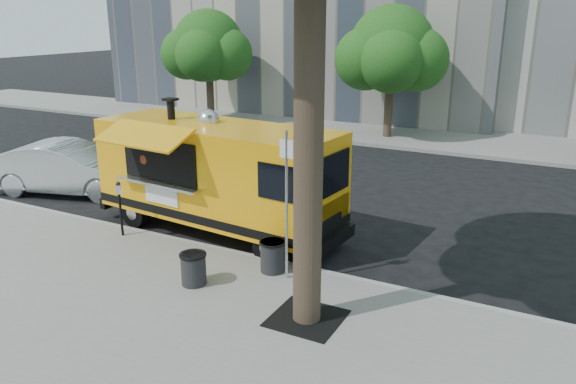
% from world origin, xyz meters
% --- Properties ---
extents(ground, '(120.00, 120.00, 0.00)m').
position_xyz_m(ground, '(0.00, 0.00, 0.00)').
color(ground, black).
rests_on(ground, ground).
extents(sidewalk, '(60.00, 6.00, 0.15)m').
position_xyz_m(sidewalk, '(0.00, -4.00, 0.07)').
color(sidewalk, gray).
rests_on(sidewalk, ground).
extents(curb, '(60.00, 0.14, 0.16)m').
position_xyz_m(curb, '(0.00, -0.93, 0.07)').
color(curb, '#999993').
rests_on(curb, ground).
extents(far_sidewalk, '(60.00, 5.00, 0.15)m').
position_xyz_m(far_sidewalk, '(0.00, 13.50, 0.07)').
color(far_sidewalk, gray).
rests_on(far_sidewalk, ground).
extents(tree_well, '(1.20, 1.20, 0.02)m').
position_xyz_m(tree_well, '(2.60, -2.80, 0.15)').
color(tree_well, black).
rests_on(tree_well, sidewalk).
extents(far_tree_a, '(3.42, 3.42, 5.36)m').
position_xyz_m(far_tree_a, '(-10.00, 12.30, 3.78)').
color(far_tree_a, '#33261C').
rests_on(far_tree_a, far_sidewalk).
extents(far_tree_b, '(3.60, 3.60, 5.50)m').
position_xyz_m(far_tree_b, '(-1.00, 12.70, 3.83)').
color(far_tree_b, '#33261C').
rests_on(far_tree_b, far_sidewalk).
extents(sign_post, '(0.28, 0.06, 3.00)m').
position_xyz_m(sign_post, '(1.55, -1.55, 1.85)').
color(sign_post, silver).
rests_on(sign_post, sidewalk).
extents(parking_meter, '(0.11, 0.11, 1.33)m').
position_xyz_m(parking_meter, '(-3.00, -1.35, 0.98)').
color(parking_meter, black).
rests_on(parking_meter, sidewalk).
extents(food_truck, '(6.67, 3.30, 3.21)m').
position_xyz_m(food_truck, '(-1.32, 0.21, 1.51)').
color(food_truck, '#FFA80D').
rests_on(food_truck, ground).
extents(sedan, '(5.01, 2.89, 1.56)m').
position_xyz_m(sedan, '(-7.08, 0.80, 0.78)').
color(sedan, silver).
rests_on(sedan, ground).
extents(trash_bin_left, '(0.55, 0.55, 0.66)m').
position_xyz_m(trash_bin_left, '(1.15, -1.41, 0.50)').
color(trash_bin_left, black).
rests_on(trash_bin_left, sidewalk).
extents(trash_bin_right, '(0.53, 0.53, 0.64)m').
position_xyz_m(trash_bin_right, '(0.07, -2.63, 0.49)').
color(trash_bin_right, black).
rests_on(trash_bin_right, sidewalk).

